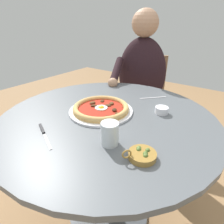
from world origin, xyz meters
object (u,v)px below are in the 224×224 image
(dining_table, at_px, (108,142))
(ramekin_capers, at_px, (162,110))
(cafe_chair_diner, at_px, (143,94))
(pizza_on_plate, at_px, (101,109))
(fork_utensil, at_px, (153,98))
(water_glass, at_px, (110,135))
(steak_knife, at_px, (43,132))
(olive_pan, at_px, (142,155))
(diner_person, at_px, (140,96))

(dining_table, xyz_separation_m, ramekin_capers, (-0.17, 0.21, 0.18))
(ramekin_capers, distance_m, cafe_chair_diner, 0.83)
(dining_table, distance_m, pizza_on_plate, 0.18)
(fork_utensil, relative_size, cafe_chair_diner, 0.15)
(water_glass, relative_size, steak_knife, 0.48)
(olive_pan, relative_size, fork_utensil, 0.85)
(fork_utensil, bearing_deg, diner_person, -143.66)
(pizza_on_plate, distance_m, diner_person, 0.74)
(diner_person, relative_size, cafe_chair_diner, 1.41)
(diner_person, bearing_deg, pizza_on_plate, 11.58)
(olive_pan, height_order, fork_utensil, olive_pan)
(water_glass, relative_size, olive_pan, 0.83)
(ramekin_capers, xyz_separation_m, fork_utensil, (-0.16, -0.12, -0.02))
(steak_knife, distance_m, fork_utensil, 0.64)
(steak_knife, bearing_deg, diner_person, -175.70)
(olive_pan, distance_m, diner_person, 1.02)
(dining_table, relative_size, steak_knife, 5.62)
(steak_knife, height_order, diner_person, diner_person)
(cafe_chair_diner, bearing_deg, olive_pan, 26.22)
(dining_table, height_order, fork_utensil, fork_utensil)
(pizza_on_plate, xyz_separation_m, steak_knife, (0.29, -0.07, -0.01))
(ramekin_capers, relative_size, diner_person, 0.05)
(ramekin_capers, xyz_separation_m, diner_person, (-0.54, -0.39, -0.19))
(water_glass, relative_size, ramekin_capers, 1.40)
(fork_utensil, bearing_deg, pizza_on_plate, -22.82)
(water_glass, height_order, olive_pan, water_glass)
(water_glass, distance_m, fork_utensil, 0.51)
(pizza_on_plate, bearing_deg, ramekin_capers, 122.50)
(dining_table, height_order, cafe_chair_diner, cafe_chair_diner)
(ramekin_capers, distance_m, fork_utensil, 0.20)
(steak_knife, height_order, fork_utensil, steak_knife)
(dining_table, xyz_separation_m, olive_pan, (0.18, 0.28, 0.17))
(dining_table, relative_size, diner_person, 0.85)
(steak_knife, relative_size, diner_person, 0.15)
(cafe_chair_diner, bearing_deg, steak_knife, 5.52)
(steak_knife, relative_size, fork_utensil, 1.47)
(water_glass, xyz_separation_m, diner_person, (-0.88, -0.34, -0.21))
(olive_pan, xyz_separation_m, fork_utensil, (-0.51, -0.19, -0.01))
(pizza_on_plate, relative_size, olive_pan, 2.98)
(olive_pan, relative_size, cafe_chair_diner, 0.12)
(olive_pan, distance_m, cafe_chair_diner, 1.16)
(water_glass, relative_size, diner_person, 0.07)
(steak_knife, relative_size, olive_pan, 1.72)
(dining_table, relative_size, pizza_on_plate, 3.25)
(dining_table, relative_size, water_glass, 11.65)
(dining_table, xyz_separation_m, fork_utensil, (-0.33, 0.09, 0.16))
(steak_knife, xyz_separation_m, fork_utensil, (-0.61, 0.20, -0.00))
(water_glass, height_order, cafe_chair_diner, cafe_chair_diner)
(diner_person, height_order, cafe_chair_diner, diner_person)
(ramekin_capers, relative_size, fork_utensil, 0.51)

